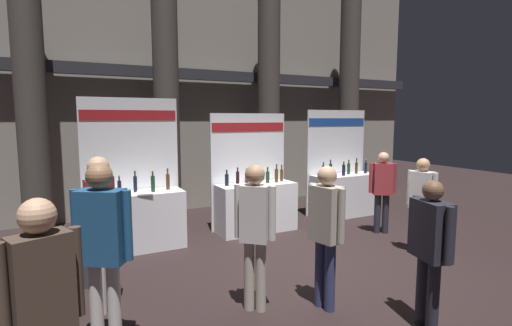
{
  "coord_description": "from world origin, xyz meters",
  "views": [
    {
      "loc": [
        -3.41,
        -4.77,
        2.25
      ],
      "look_at": [
        -0.31,
        1.17,
        1.46
      ],
      "focal_mm": 26.93,
      "sensor_mm": 36.0,
      "label": 1
    }
  ],
  "objects": [
    {
      "name": "visitor_5",
      "position": [
        1.88,
        -0.53,
        0.94
      ],
      "size": [
        0.31,
        0.5,
        1.6
      ],
      "rotation": [
        0.0,
        0.0,
        1.79
      ],
      "color": "#ADA393",
      "rests_on": "ground_plane"
    },
    {
      "name": "exhibitor_booth_2",
      "position": [
        2.44,
        2.06,
        0.6
      ],
      "size": [
        1.66,
        0.66,
        2.43
      ],
      "color": "white",
      "rests_on": "ground_plane"
    },
    {
      "name": "visitor_2",
      "position": [
        -3.07,
        -0.99,
        1.12
      ],
      "size": [
        0.51,
        0.43,
        1.84
      ],
      "rotation": [
        0.0,
        0.0,
        2.57
      ],
      "color": "silver",
      "rests_on": "ground_plane"
    },
    {
      "name": "visitor_3",
      "position": [
        -1.43,
        -0.95,
        1.01
      ],
      "size": [
        0.38,
        0.37,
        1.73
      ],
      "rotation": [
        0.0,
        0.0,
        5.54
      ],
      "color": "#ADA393",
      "rests_on": "ground_plane"
    },
    {
      "name": "exhibitor_booth_1",
      "position": [
        0.05,
        1.9,
        0.59
      ],
      "size": [
        1.65,
        0.66,
        2.34
      ],
      "color": "white",
      "rests_on": "ground_plane"
    },
    {
      "name": "visitor_1",
      "position": [
        2.17,
        0.61,
        0.94
      ],
      "size": [
        0.45,
        0.38,
        1.6
      ],
      "rotation": [
        0.0,
        0.0,
        5.72
      ],
      "color": "#23232D",
      "rests_on": "ground_plane"
    },
    {
      "name": "exhibitor_booth_0",
      "position": [
        -2.26,
        1.89,
        0.63
      ],
      "size": [
        1.65,
        0.69,
        2.6
      ],
      "color": "white",
      "rests_on": "ground_plane"
    },
    {
      "name": "trash_bin",
      "position": [
        -3.05,
        0.72,
        0.34
      ],
      "size": [
        0.39,
        0.39,
        0.69
      ],
      "color": "#38383D",
      "rests_on": "ground_plane"
    },
    {
      "name": "visitor_7",
      "position": [
        -3.54,
        -2.01,
        1.03
      ],
      "size": [
        0.5,
        0.32,
        1.75
      ],
      "rotation": [
        0.0,
        0.0,
        0.36
      ],
      "color": "#23232D",
      "rests_on": "ground_plane"
    },
    {
      "name": "visitor_0",
      "position": [
        -0.68,
        -1.29,
        1.02
      ],
      "size": [
        0.3,
        0.52,
        1.71
      ],
      "rotation": [
        0.0,
        0.0,
        1.75
      ],
      "color": "navy",
      "rests_on": "ground_plane"
    },
    {
      "name": "hall_colonnade",
      "position": [
        0.0,
        4.18,
        2.92
      ],
      "size": [
        12.79,
        1.3,
        5.95
      ],
      "color": "gray",
      "rests_on": "ground_plane"
    },
    {
      "name": "visitor_4",
      "position": [
        -3.0,
        -0.15,
        1.07
      ],
      "size": [
        0.35,
        0.4,
        1.82
      ],
      "rotation": [
        0.0,
        0.0,
        4.06
      ],
      "color": "silver",
      "rests_on": "ground_plane"
    },
    {
      "name": "visitor_8",
      "position": [
        0.03,
        -2.15,
        0.97
      ],
      "size": [
        0.35,
        0.6,
        1.61
      ],
      "rotation": [
        0.0,
        0.0,
        4.45
      ],
      "color": "#23232D",
      "rests_on": "ground_plane"
    },
    {
      "name": "ground_plane",
      "position": [
        0.0,
        0.0,
        0.0
      ],
      "size": [
        25.59,
        25.59,
        0.0
      ],
      "primitive_type": "plane",
      "color": "black"
    }
  ]
}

